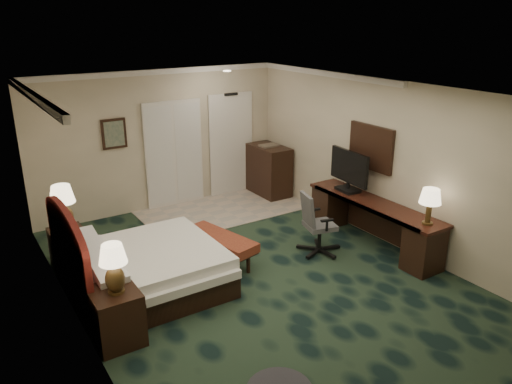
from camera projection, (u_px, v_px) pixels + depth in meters
floor at (268, 285)px, 7.12m from camera, size 5.00×7.50×0.00m
ceiling at (270, 95)px, 6.21m from camera, size 5.00×7.50×0.00m
wall_back at (160, 140)px, 9.64m from camera, size 5.00×0.00×2.70m
wall_left at (78, 239)px, 5.39m from camera, size 0.00×7.50×2.70m
wall_right at (399, 167)px, 7.94m from camera, size 0.00×7.50×2.70m
crown_molding at (270, 99)px, 6.23m from camera, size 5.00×7.50×0.10m
tile_patch at (224, 209)px, 9.88m from camera, size 3.20×1.70×0.01m
headboard at (69, 256)px, 6.43m from camera, size 0.12×2.00×1.40m
entry_door at (231, 145)px, 10.51m from camera, size 1.02×0.06×2.18m
closet_doors at (174, 154)px, 9.83m from camera, size 1.20×0.06×2.10m
wall_art at (114, 134)px, 9.06m from camera, size 0.45×0.06×0.55m
wall_mirror at (371, 147)px, 8.33m from camera, size 0.05×0.95×0.75m
bed at (150, 270)px, 6.91m from camera, size 1.89×1.75×0.60m
nightstand_near at (116, 316)px, 5.81m from camera, size 0.53×0.61×0.66m
nightstand_far at (69, 249)px, 7.52m from camera, size 0.49×0.56×0.61m
lamp_near at (114, 269)px, 5.57m from camera, size 0.33×0.33×0.60m
lamp_far at (63, 208)px, 7.34m from camera, size 0.47×0.47×0.70m
bed_bench at (220, 248)px, 7.74m from camera, size 0.74×1.36×0.44m
desk at (372, 224)px, 8.26m from camera, size 0.57×2.62×0.76m
tv at (349, 171)px, 8.53m from camera, size 0.14×0.92×0.72m
desk_lamp at (429, 206)px, 7.19m from camera, size 0.40×0.40×0.55m
desk_chair at (320, 223)px, 7.95m from camera, size 0.71×0.69×1.02m
minibar at (269, 170)px, 10.59m from camera, size 0.55×1.00×1.05m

